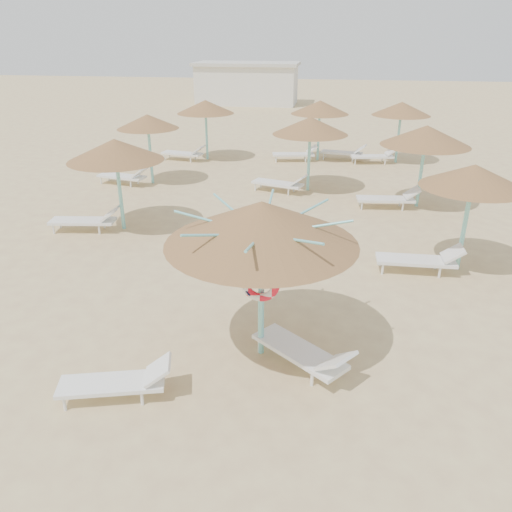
# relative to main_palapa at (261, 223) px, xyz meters

# --- Properties ---
(ground) EXTENTS (120.00, 120.00, 0.00)m
(ground) POSITION_rel_main_palapa_xyz_m (-0.42, -0.06, -2.55)
(ground) COLOR #D5BE82
(ground) RESTS_ON ground
(main_palapa) EXTENTS (3.28, 3.28, 2.94)m
(main_palapa) POSITION_rel_main_palapa_xyz_m (0.00, 0.00, 0.00)
(main_palapa) COLOR #7CD8D6
(main_palapa) RESTS_ON ground
(lounger_main_a) EXTENTS (1.89, 1.00, 0.66)m
(lounger_main_a) POSITION_rel_main_palapa_xyz_m (-2.06, -1.60, -2.24)
(lounger_main_a) COLOR white
(lounger_main_a) RESTS_ON ground
(lounger_main_b) EXTENTS (1.90, 1.67, 0.71)m
(lounger_main_b) POSITION_rel_main_palapa_xyz_m (0.83, -0.38, -2.21)
(lounger_main_b) COLOR white
(lounger_main_b) RESTS_ON ground
(palapa_field) EXTENTS (13.60, 13.84, 2.72)m
(palapa_field) POSITION_rel_main_palapa_xyz_m (-0.24, 10.80, -0.24)
(palapa_field) COLOR #7CD8D6
(palapa_field) RESTS_ON ground
(service_hut) EXTENTS (8.40, 4.40, 3.25)m
(service_hut) POSITION_rel_main_palapa_xyz_m (-6.42, 34.94, -0.91)
(service_hut) COLOR silver
(service_hut) RESTS_ON ground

